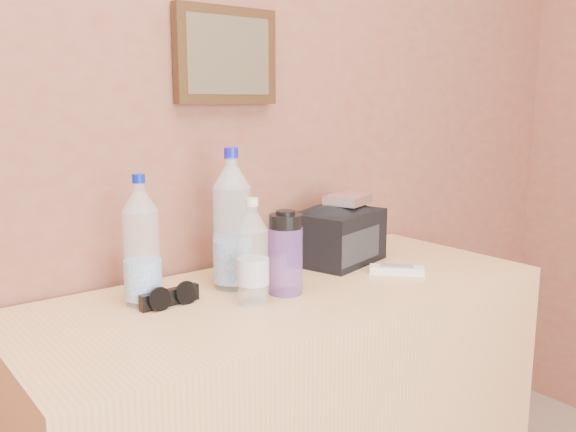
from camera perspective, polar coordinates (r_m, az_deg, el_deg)
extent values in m
plane|color=brown|center=(1.50, -21.54, 12.56)|extent=(4.00, 0.00, 4.00)
cylinder|color=silver|center=(1.40, -13.53, -2.94)|extent=(0.08, 0.08, 0.26)
cylinder|color=#061AA6|center=(1.37, -13.81, 3.43)|extent=(0.03, 0.03, 0.02)
cylinder|color=silver|center=(1.54, -5.29, -0.82)|extent=(0.09, 0.09, 0.29)
cylinder|color=#11129A|center=(1.52, -5.41, 5.77)|extent=(0.03, 0.03, 0.02)
cylinder|color=white|center=(1.49, -5.21, -1.08)|extent=(0.09, 0.09, 0.30)
cylinder|color=#1214B8|center=(1.46, -5.33, 5.94)|extent=(0.03, 0.03, 0.02)
cylinder|color=silver|center=(1.38, -3.33, -3.97)|extent=(0.07, 0.07, 0.21)
cylinder|color=silver|center=(1.35, -3.39, 1.31)|extent=(0.03, 0.03, 0.02)
cylinder|color=purple|center=(1.45, -0.24, -4.21)|extent=(0.08, 0.08, 0.16)
cylinder|color=black|center=(1.43, -0.24, -0.31)|extent=(0.08, 0.08, 0.04)
cube|color=white|center=(1.66, 10.14, -5.00)|extent=(0.13, 0.14, 0.02)
cube|color=white|center=(1.72, 5.62, 1.55)|extent=(0.15, 0.13, 0.02)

